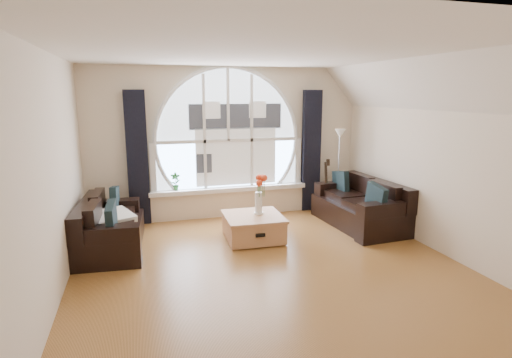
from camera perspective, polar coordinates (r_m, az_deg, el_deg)
name	(u,v)px	position (r m, az deg, el deg)	size (l,w,h in m)	color
ground	(276,274)	(5.36, 2.75, -12.98)	(5.00, 5.50, 0.01)	brown
ceiling	(278,52)	(4.89, 3.07, 17.10)	(5.00, 5.50, 0.01)	silver
wall_back	(228,143)	(7.58, -3.91, 4.98)	(5.00, 0.01, 2.70)	beige
wall_front	(434,253)	(2.60, 23.29, -9.38)	(5.00, 0.01, 2.70)	beige
wall_left	(48,182)	(4.78, -26.77, -0.31)	(0.01, 5.50, 2.70)	beige
wall_right	(450,160)	(6.22, 25.24, 2.39)	(0.01, 5.50, 2.70)	beige
attic_slope	(439,85)	(5.97, 23.88, 11.81)	(0.92, 5.50, 0.72)	silver
arched_window	(228,128)	(7.52, -3.89, 7.03)	(2.60, 0.06, 2.15)	silver
window_sill	(230,189)	(7.63, -3.66, -1.38)	(2.90, 0.22, 0.08)	white
window_frame	(228,128)	(7.49, -3.84, 7.02)	(2.76, 0.08, 2.15)	white
neighbor_house	(236,135)	(7.55, -2.73, 6.11)	(1.70, 0.02, 1.50)	silver
curtain_left	(137,159)	(7.32, -16.03, 2.72)	(0.35, 0.12, 2.30)	black
curtain_right	(311,151)	(7.98, 7.62, 3.80)	(0.35, 0.12, 2.30)	black
sofa_left	(111,223)	(6.38, -19.41, -5.71)	(0.82, 1.64, 0.73)	black
sofa_right	(359,203)	(7.29, 14.00, -3.23)	(0.89, 1.78, 0.79)	black
coffee_chest	(253,226)	(6.47, -0.37, -6.51)	(0.88, 0.88, 0.43)	#A86E45
throw_blanket	(111,217)	(6.29, -19.32, -5.00)	(0.55, 0.55, 0.10)	silver
vase_flowers	(259,190)	(6.38, 0.37, -1.48)	(0.24, 0.24, 0.70)	white
floor_lamp	(338,172)	(7.83, 11.29, 0.92)	(0.24, 0.24, 1.60)	#B2B2B2
guitar	(325,186)	(7.85, 9.43, -0.99)	(0.36, 0.24, 1.06)	olive
potted_plant	(175,182)	(7.44, -11.04, -0.34)	(0.17, 0.11, 0.32)	#1E6023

